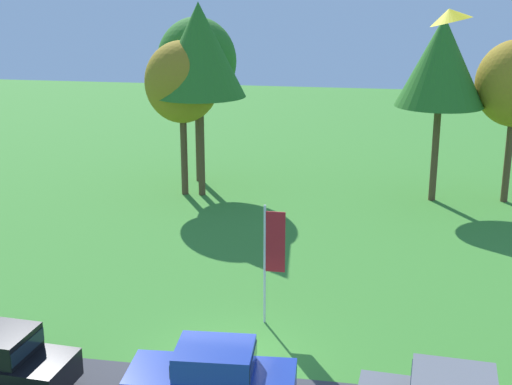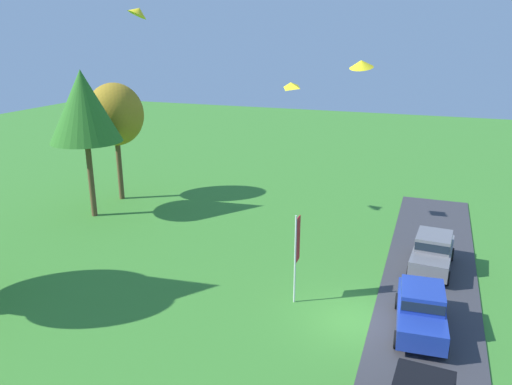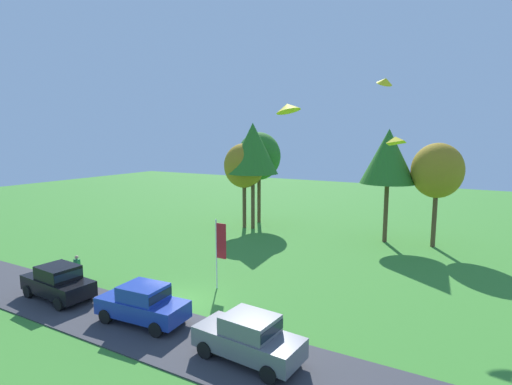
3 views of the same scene
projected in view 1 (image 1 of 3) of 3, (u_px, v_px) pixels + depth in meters
The scene contains 8 objects.
ground_plane at pixel (228, 362), 21.38m from camera, with size 120.00×120.00×0.00m, color #3D842D.
car_sedan_far_end at pixel (213, 376), 18.63m from camera, with size 4.51×2.20×1.84m.
tree_right_of_center at pixel (182, 83), 36.87m from camera, with size 3.87×3.87×8.16m.
tree_far_left at pixel (197, 62), 39.26m from camera, with size 4.37×4.37×9.23m.
tree_far_right at pixel (199, 50), 36.28m from camera, with size 4.78×4.78×10.08m.
tree_center_back at pixel (441, 62), 35.45m from camera, with size 4.47×4.47×9.44m.
flag_banner at pixel (272, 250), 23.13m from camera, with size 0.71×0.08×4.12m.
kite_delta_near_flag at pixel (450, 15), 18.69m from camera, with size 1.14×1.14×0.36m, color yellow.
Camera 1 is at (4.21, -18.64, 10.89)m, focal length 50.00 mm.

